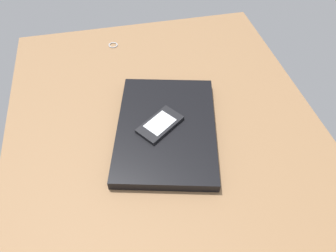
{
  "coord_description": "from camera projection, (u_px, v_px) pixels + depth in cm",
  "views": [
    {
      "loc": [
        -42.28,
        10.58,
        64.95
      ],
      "look_at": [
        9.03,
        -0.43,
        5.0
      ],
      "focal_mm": 34.42,
      "sensor_mm": 36.0,
      "label": 1
    }
  ],
  "objects": [
    {
      "name": "desk_surface",
      "position": [
        174.0,
        164.0,
        0.76
      ],
      "size": [
        120.0,
        80.0,
        3.0
      ],
      "primitive_type": "cube",
      "color": "olive",
      "rests_on": "ground"
    },
    {
      "name": "laptop_closed",
      "position": [
        168.0,
        128.0,
        0.8
      ],
      "size": [
        38.74,
        31.51,
        2.49
      ],
      "primitive_type": "cube",
      "rotation": [
        0.0,
        0.0,
        -0.24
      ],
      "color": "black",
      "rests_on": "desk_surface"
    },
    {
      "name": "cell_phone_on_laptop",
      "position": [
        160.0,
        124.0,
        0.79
      ],
      "size": [
        11.63,
        12.7,
        1.02
      ],
      "color": "black",
      "rests_on": "laptop_closed"
    },
    {
      "name": "key_ring",
      "position": [
        113.0,
        45.0,
        1.05
      ],
      "size": [
        2.98,
        2.98,
        0.36
      ],
      "primitive_type": "torus",
      "color": "silver",
      "rests_on": "desk_surface"
    }
  ]
}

